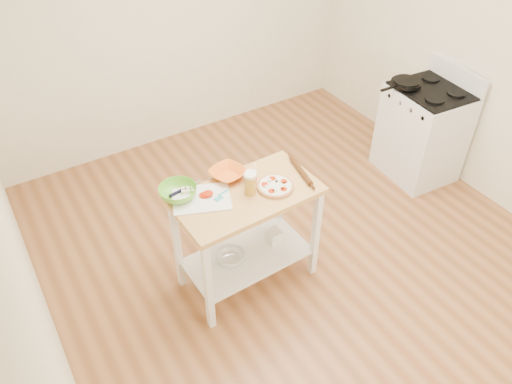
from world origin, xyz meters
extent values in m
cube|color=#A0663B|center=(0.00, 0.00, -0.01)|extent=(4.00, 4.50, 0.02)
cube|color=#F0E9CA|center=(0.00, 2.26, 1.35)|extent=(4.00, 0.02, 2.70)
cube|color=#F0E9CA|center=(-2.01, 0.00, 1.35)|extent=(0.02, 4.50, 2.70)
cube|color=#F0E9CA|center=(2.01, 0.00, 1.35)|extent=(0.02, 4.50, 2.70)
cube|color=tan|center=(-0.52, -0.02, 0.88)|extent=(1.06, 0.60, 0.04)
cube|color=white|center=(-0.52, -0.02, 0.25)|extent=(0.98, 0.54, 0.02)
cube|color=white|center=(-0.99, -0.28, 0.43)|extent=(0.05, 0.05, 0.86)
cube|color=white|center=(-1.01, 0.20, 0.43)|extent=(0.05, 0.05, 0.86)
cube|color=white|center=(-0.04, -0.25, 0.43)|extent=(0.05, 0.05, 0.86)
cube|color=white|center=(-0.05, 0.23, 0.43)|extent=(0.05, 0.05, 0.86)
cube|color=silver|center=(1.69, 0.31, 0.46)|extent=(0.65, 0.75, 0.92)
cube|color=black|center=(1.69, 0.31, 0.93)|extent=(0.61, 0.70, 0.02)
cube|color=silver|center=(1.97, 0.29, 1.02)|extent=(0.08, 0.70, 0.18)
cylinder|color=black|center=(1.53, 0.50, 0.98)|extent=(0.28, 0.28, 0.03)
cube|color=black|center=(1.31, 0.50, 0.98)|extent=(0.18, 0.03, 0.02)
cylinder|color=tan|center=(-0.32, -0.08, 0.91)|extent=(0.26, 0.26, 0.02)
cylinder|color=tan|center=(-0.32, -0.08, 0.92)|extent=(0.26, 0.26, 0.01)
cylinder|color=white|center=(-0.32, -0.08, 0.92)|extent=(0.23, 0.23, 0.01)
cylinder|color=red|center=(-0.24, -0.08, 0.93)|extent=(0.05, 0.05, 0.01)
cylinder|color=red|center=(-0.29, -0.01, 0.93)|extent=(0.05, 0.05, 0.01)
cylinder|color=red|center=(-0.38, -0.04, 0.93)|extent=(0.05, 0.05, 0.01)
cylinder|color=red|center=(-0.38, -0.12, 0.93)|extent=(0.05, 0.05, 0.01)
cylinder|color=red|center=(-0.29, -0.15, 0.93)|extent=(0.05, 0.05, 0.01)
sphere|color=white|center=(-0.27, -0.06, 0.93)|extent=(0.03, 0.03, 0.03)
sphere|color=white|center=(-0.33, -0.01, 0.93)|extent=(0.03, 0.03, 0.03)
sphere|color=white|center=(-0.38, -0.07, 0.93)|extent=(0.03, 0.03, 0.03)
sphere|color=white|center=(-0.35, -0.14, 0.93)|extent=(0.03, 0.03, 0.03)
plane|color=#0C4E13|center=(-0.25, -0.10, 0.93)|extent=(0.03, 0.03, 0.00)
plane|color=#0C4E13|center=(-0.29, -0.05, 0.93)|extent=(0.03, 0.03, 0.00)
plane|color=#0C4E13|center=(-0.33, -0.03, 0.93)|extent=(0.03, 0.03, 0.00)
plane|color=#0C4E13|center=(-0.39, -0.06, 0.93)|extent=(0.03, 0.03, 0.00)
plane|color=#0C4E13|center=(-0.36, -0.13, 0.93)|extent=(0.03, 0.03, 0.00)
plane|color=#0C4E13|center=(-0.30, -0.15, 0.93)|extent=(0.03, 0.03, 0.00)
plane|color=#0C4E13|center=(-0.25, -0.10, 0.93)|extent=(0.03, 0.03, 0.00)
plane|color=#0C4E13|center=(-0.29, -0.05, 0.93)|extent=(0.03, 0.03, 0.00)
cube|color=white|center=(-0.82, 0.09, 0.91)|extent=(0.48, 0.43, 0.01)
cube|color=#F4EACC|center=(-0.91, 0.20, 0.92)|extent=(0.03, 0.03, 0.02)
cube|color=#F4EACC|center=(-0.88, 0.18, 0.92)|extent=(0.03, 0.03, 0.02)
cube|color=#F4EACC|center=(-0.84, 0.17, 0.92)|extent=(0.03, 0.03, 0.02)
cube|color=#F4EACC|center=(-0.90, 0.23, 0.92)|extent=(0.03, 0.03, 0.02)
cube|color=#F4EACC|center=(-0.86, 0.22, 0.92)|extent=(0.03, 0.03, 0.02)
cube|color=#F4EACC|center=(-0.83, 0.20, 0.92)|extent=(0.03, 0.03, 0.02)
cylinder|color=red|center=(-0.80, 0.10, 0.92)|extent=(0.07, 0.07, 0.01)
cylinder|color=red|center=(-0.78, 0.09, 0.92)|extent=(0.07, 0.07, 0.01)
cylinder|color=red|center=(-0.77, 0.09, 0.93)|extent=(0.07, 0.07, 0.01)
cube|color=teal|center=(-0.72, 0.02, 0.92)|extent=(0.07, 0.05, 0.01)
cylinder|color=teal|center=(-0.66, 0.06, 0.92)|extent=(0.10, 0.03, 0.01)
cube|color=silver|center=(-0.83, 0.25, 0.91)|extent=(0.18, 0.05, 0.00)
cube|color=black|center=(-0.96, 0.22, 0.92)|extent=(0.10, 0.03, 0.01)
imported|color=orange|center=(-0.54, 0.21, 0.93)|extent=(0.30, 0.30, 0.06)
imported|color=#65BC2F|center=(-0.95, 0.20, 0.94)|extent=(0.34, 0.34, 0.08)
cylinder|color=#AF8427|center=(-0.50, -0.03, 0.97)|extent=(0.08, 0.08, 0.15)
cylinder|color=white|center=(-0.50, -0.03, 1.06)|extent=(0.08, 0.08, 0.02)
cylinder|color=white|center=(-0.44, 0.06, 0.95)|extent=(0.08, 0.08, 0.10)
cylinder|color=red|center=(-0.44, 0.06, 0.95)|extent=(0.09, 0.09, 0.04)
cylinder|color=silver|center=(-0.42, 0.06, 1.03)|extent=(0.01, 0.05, 0.10)
cylinder|color=#512B12|center=(-0.06, -0.04, 0.92)|extent=(0.10, 0.34, 0.04)
imported|color=silver|center=(-0.66, 0.00, 0.30)|extent=(0.28, 0.28, 0.07)
cube|color=white|center=(-0.26, 0.00, 0.31)|extent=(0.11, 0.11, 0.11)
camera|label=1|loc=(-1.89, -2.36, 3.16)|focal=35.00mm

